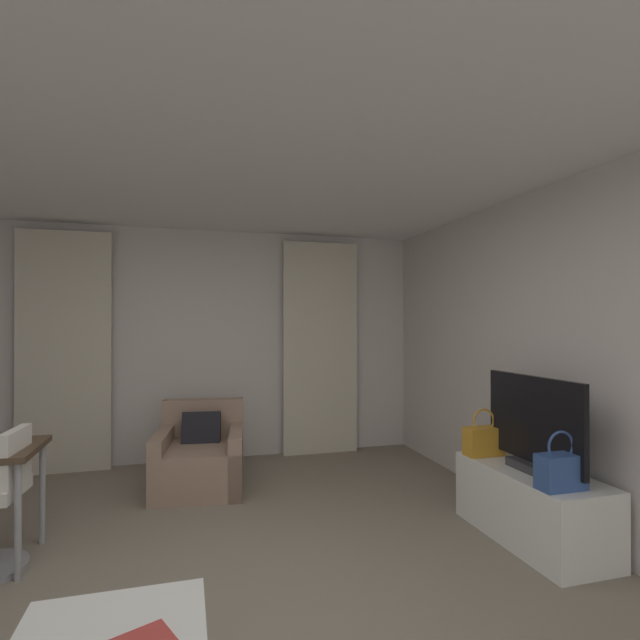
{
  "coord_description": "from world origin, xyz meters",
  "views": [
    {
      "loc": [
        -0.17,
        -2.58,
        1.54
      ],
      "look_at": [
        0.91,
        1.27,
        1.57
      ],
      "focal_mm": 26.89,
      "sensor_mm": 36.0,
      "label": 1
    }
  ],
  "objects_px": {
    "armchair": "(200,459)",
    "handbag_secondary": "(561,470)",
    "tv_flatscreen": "(534,427)",
    "handbag_primary": "(484,440)",
    "tv_console": "(531,505)"
  },
  "relations": [
    {
      "from": "armchair",
      "to": "handbag_secondary",
      "type": "distance_m",
      "value": 3.04
    },
    {
      "from": "tv_flatscreen",
      "to": "handbag_primary",
      "type": "bearing_deg",
      "value": 103.52
    },
    {
      "from": "tv_flatscreen",
      "to": "handbag_secondary",
      "type": "bearing_deg",
      "value": -105.58
    },
    {
      "from": "tv_flatscreen",
      "to": "handbag_secondary",
      "type": "distance_m",
      "value": 0.42
    },
    {
      "from": "armchair",
      "to": "tv_flatscreen",
      "type": "bearing_deg",
      "value": -38.56
    },
    {
      "from": "tv_console",
      "to": "tv_flatscreen",
      "type": "relative_size",
      "value": 1.21
    },
    {
      "from": "handbag_primary",
      "to": "handbag_secondary",
      "type": "bearing_deg",
      "value": -89.8
    },
    {
      "from": "armchair",
      "to": "tv_console",
      "type": "distance_m",
      "value": 2.84
    },
    {
      "from": "handbag_primary",
      "to": "handbag_secondary",
      "type": "height_order",
      "value": "same"
    },
    {
      "from": "armchair",
      "to": "handbag_secondary",
      "type": "relative_size",
      "value": 2.6
    },
    {
      "from": "tv_console",
      "to": "handbag_primary",
      "type": "relative_size",
      "value": 3.07
    },
    {
      "from": "tv_console",
      "to": "handbag_secondary",
      "type": "bearing_deg",
      "value": -104.54
    },
    {
      "from": "armchair",
      "to": "tv_flatscreen",
      "type": "relative_size",
      "value": 1.02
    },
    {
      "from": "handbag_secondary",
      "to": "tv_console",
      "type": "bearing_deg",
      "value": 75.46
    },
    {
      "from": "tv_console",
      "to": "handbag_primary",
      "type": "xyz_separation_m",
      "value": [
        -0.1,
        0.41,
        0.37
      ]
    }
  ]
}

